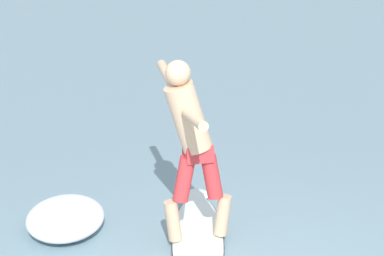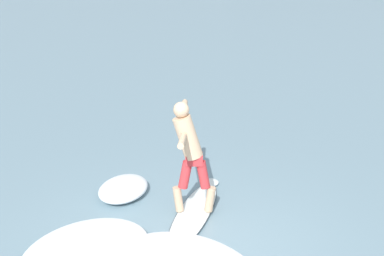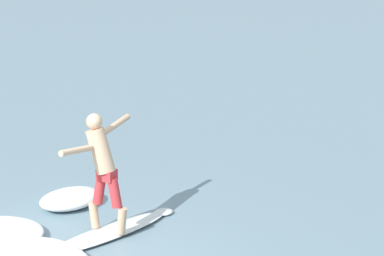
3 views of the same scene
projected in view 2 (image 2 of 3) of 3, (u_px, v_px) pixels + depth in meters
name	position (u px, v px, depth m)	size (l,w,h in m)	color
ground_plane	(185.00, 249.00, 7.46)	(200.00, 200.00, 0.00)	#73919E
surfboard	(195.00, 212.00, 8.39)	(0.73, 2.45, 0.21)	white
surfer	(189.00, 148.00, 7.99)	(0.68, 1.65, 1.78)	tan
wave_foam_at_tail	(123.00, 189.00, 8.96)	(0.89, 1.15, 0.26)	white
wave_foam_at_nose	(86.00, 251.00, 7.22)	(2.21, 2.39, 0.19)	white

